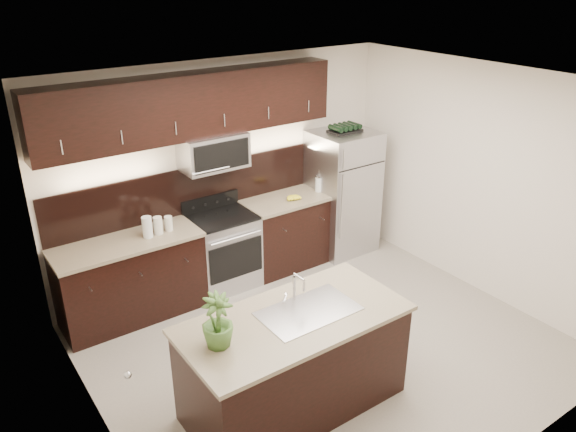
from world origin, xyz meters
name	(u,v)px	position (x,y,z in m)	size (l,w,h in m)	color
ground	(325,345)	(0.00, 0.00, 0.00)	(4.50, 4.50, 0.00)	gray
room_walls	(323,199)	(-0.11, -0.04, 1.70)	(4.52, 4.02, 2.71)	silver
counter_run	(208,255)	(-0.46, 1.69, 0.47)	(3.51, 0.65, 0.94)	black
upper_fixtures	(195,115)	(-0.43, 1.84, 2.14)	(3.49, 0.40, 1.66)	black
island	(294,362)	(-0.77, -0.51, 0.47)	(1.96, 0.96, 0.94)	black
sink_faucet	(308,309)	(-0.62, -0.50, 0.96)	(0.84, 0.50, 0.28)	silver
refrigerator	(342,192)	(1.57, 1.63, 0.84)	(0.81, 0.73, 1.67)	#B2B2B7
wine_rack	(345,128)	(1.57, 1.63, 1.72)	(0.41, 0.26, 0.10)	black
plant	(217,321)	(-1.47, -0.48, 1.16)	(0.25, 0.25, 0.45)	#3D6227
canisters	(155,226)	(-1.08, 1.65, 1.04)	(0.35, 0.12, 0.24)	silver
french_press	(319,184)	(1.17, 1.64, 1.05)	(0.10, 0.10, 0.29)	silver
bananas	(289,198)	(0.68, 1.61, 0.97)	(0.19, 0.15, 0.06)	yellow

